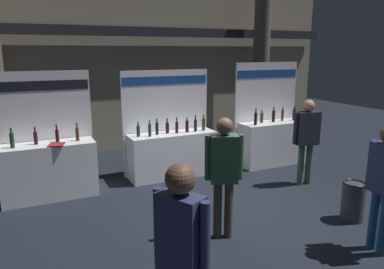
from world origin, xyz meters
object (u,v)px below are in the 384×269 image
object	(u,v)px
exhibitor_booth_0	(49,165)
visitor_4	(181,252)
visitor_0	(384,179)
visitor_2	(307,134)
exhibitor_booth_1	(172,150)
exhibitor_booth_2	(272,138)
trash_bin	(353,201)
visitor_1	(224,167)

from	to	relation	value
exhibitor_booth_0	visitor_4	bearing A→B (deg)	-81.57
visitor_0	visitor_2	distance (m)	2.61
exhibitor_booth_1	exhibitor_booth_2	distance (m)	2.52
trash_bin	visitor_1	bearing A→B (deg)	169.33
exhibitor_booth_2	exhibitor_booth_0	bearing A→B (deg)	179.29
exhibitor_booth_1	visitor_2	distance (m)	2.82
visitor_0	visitor_1	world-z (taller)	visitor_1
exhibitor_booth_1	visitor_4	world-z (taller)	exhibitor_booth_1
visitor_2	visitor_4	distance (m)	5.07
exhibitor_booth_2	visitor_2	size ratio (longest dim) A/B	1.38
visitor_0	visitor_2	world-z (taller)	visitor_0
trash_bin	visitor_1	xyz separation A→B (m)	(-2.16, 0.41, 0.75)
trash_bin	visitor_4	distance (m)	3.97
exhibitor_booth_1	exhibitor_booth_2	size ratio (longest dim) A/B	0.95
exhibitor_booth_0	visitor_0	xyz separation A→B (m)	(3.82, -3.96, 0.44)
exhibitor_booth_0	exhibitor_booth_1	distance (m)	2.51
visitor_2	visitor_4	size ratio (longest dim) A/B	0.94
visitor_1	visitor_4	xyz separation A→B (m)	(-1.46, -1.82, 0.03)
exhibitor_booth_2	visitor_4	size ratio (longest dim) A/B	1.30
exhibitor_booth_1	visitor_4	size ratio (longest dim) A/B	1.23
visitor_0	visitor_4	world-z (taller)	visitor_4
exhibitor_booth_2	visitor_4	bearing A→B (deg)	-134.08
exhibitor_booth_2	exhibitor_booth_1	bearing A→B (deg)	175.50
exhibitor_booth_2	trash_bin	bearing A→B (deg)	-103.15
exhibitor_booth_1	trash_bin	distance (m)	3.73
exhibitor_booth_2	visitor_1	world-z (taller)	exhibitor_booth_2
exhibitor_booth_1	visitor_4	distance (m)	5.05
visitor_0	exhibitor_booth_1	bearing A→B (deg)	25.48
trash_bin	visitor_1	size ratio (longest dim) A/B	0.36
exhibitor_booth_0	visitor_0	world-z (taller)	exhibitor_booth_0
exhibitor_booth_0	visitor_2	world-z (taller)	exhibitor_booth_0
visitor_0	exhibitor_booth_0	bearing A→B (deg)	51.62
visitor_0	visitor_1	bearing A→B (deg)	61.31
exhibitor_booth_0	exhibitor_booth_1	xyz separation A→B (m)	(2.50, 0.14, -0.03)
exhibitor_booth_1	exhibitor_booth_0	bearing A→B (deg)	-176.90
exhibitor_booth_1	trash_bin	world-z (taller)	exhibitor_booth_1
exhibitor_booth_0	trash_bin	xyz separation A→B (m)	(4.30, -3.13, -0.29)
exhibitor_booth_2	visitor_0	distance (m)	4.10
exhibitor_booth_0	visitor_2	distance (m)	5.00
visitor_0	visitor_1	distance (m)	2.09
exhibitor_booth_1	exhibitor_booth_2	world-z (taller)	exhibitor_booth_2
trash_bin	exhibitor_booth_2	bearing A→B (deg)	76.85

